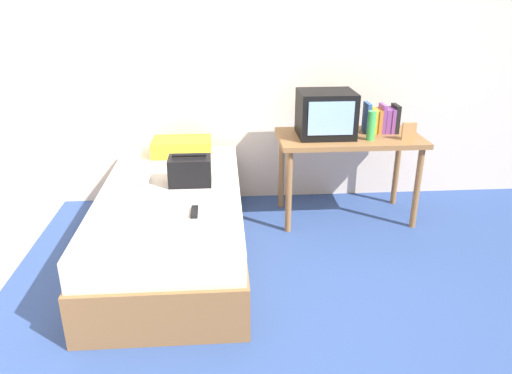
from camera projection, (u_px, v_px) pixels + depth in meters
ground_plane at (309, 327)px, 2.81m from camera, size 8.00×8.00×0.00m
wall_back at (275, 55)px, 4.17m from camera, size 5.20×0.10×2.60m
bed at (173, 223)px, 3.48m from camera, size 1.00×2.00×0.53m
desk at (349, 146)px, 3.96m from camera, size 1.16×0.60×0.73m
tv at (326, 114)px, 3.85m from camera, size 0.44×0.39×0.36m
water_bottle at (371, 126)px, 3.76m from camera, size 0.06×0.06×0.23m
book_row at (381, 119)px, 3.98m from camera, size 0.27×0.17×0.25m
picture_frame at (409, 131)px, 3.78m from camera, size 0.11×0.02×0.14m
pillow at (182, 147)px, 4.07m from camera, size 0.49×0.31×0.13m
handbag at (190, 171)px, 3.43m from camera, size 0.30×0.20×0.22m
magazine at (149, 205)px, 3.12m from camera, size 0.21×0.29×0.01m
remote_dark at (194, 212)px, 3.01m from camera, size 0.04×0.16×0.02m
remote_silver at (147, 181)px, 3.50m from camera, size 0.04×0.14×0.02m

